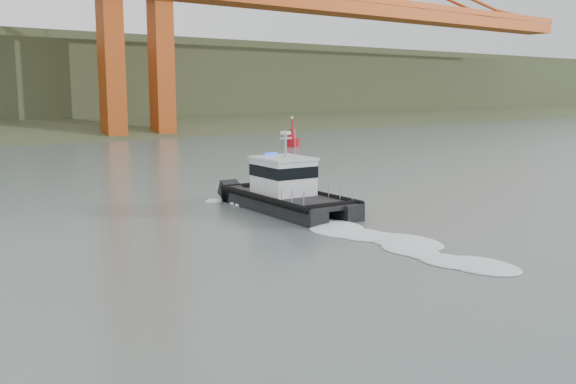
# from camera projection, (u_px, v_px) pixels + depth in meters

# --- Properties ---
(ground) EXTENTS (400.00, 400.00, 0.00)m
(ground) POSITION_uv_depth(u_px,v_px,m) (446.00, 272.00, 25.31)
(ground) COLOR #4B5955
(ground) RESTS_ON ground
(patrol_boat) EXTENTS (4.47, 10.29, 4.86)m
(patrol_boat) POSITION_uv_depth(u_px,v_px,m) (286.00, 190.00, 38.25)
(patrol_boat) COLOR black
(patrol_boat) RESTS_ON ground
(nav_buoy) EXTENTS (1.94, 1.94, 4.05)m
(nav_buoy) POSITION_uv_depth(u_px,v_px,m) (292.00, 138.00, 81.48)
(nav_buoy) COLOR #AF0C15
(nav_buoy) RESTS_ON ground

